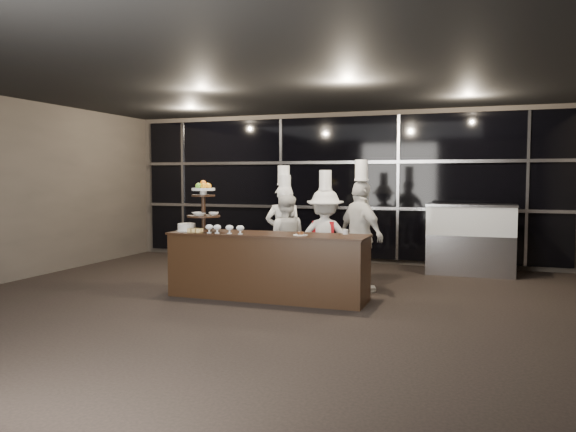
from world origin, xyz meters
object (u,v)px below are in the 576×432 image
(chef_a, at_px, (284,232))
(chef_b, at_px, (285,238))
(display_stand, at_px, (203,203))
(display_case, at_px, (471,235))
(chef_d, at_px, (361,235))
(layer_cake, at_px, (187,227))
(buffet_counter, at_px, (268,266))
(chef_c, at_px, (325,238))

(chef_a, height_order, chef_b, chef_a)
(display_stand, relative_size, chef_a, 0.39)
(display_case, bearing_deg, display_stand, -140.62)
(chef_b, height_order, chef_d, chef_d)
(layer_cake, bearing_deg, display_case, 37.96)
(display_case, distance_m, chef_a, 3.39)
(display_stand, xyz_separation_m, display_case, (3.65, 3.00, -0.65))
(chef_a, bearing_deg, buffet_counter, -82.14)
(layer_cake, height_order, chef_b, chef_b)
(buffet_counter, height_order, layer_cake, layer_cake)
(display_stand, height_order, chef_d, chef_d)
(chef_d, bearing_deg, chef_c, 167.29)
(buffet_counter, distance_m, display_case, 4.01)
(layer_cake, relative_size, chef_d, 0.15)
(chef_b, bearing_deg, chef_d, -8.71)
(chef_a, height_order, chef_d, chef_d)
(layer_cake, distance_m, chef_a, 1.60)
(chef_b, bearing_deg, buffet_counter, -83.76)
(chef_c, distance_m, chef_d, 0.60)
(layer_cake, bearing_deg, chef_c, 29.56)
(display_case, height_order, chef_c, chef_c)
(buffet_counter, xyz_separation_m, chef_b, (-0.11, 1.04, 0.27))
(layer_cake, bearing_deg, chef_a, 46.16)
(layer_cake, bearing_deg, chef_d, 20.53)
(display_case, xyz_separation_m, chef_c, (-2.09, -2.02, 0.08))
(chef_c, bearing_deg, display_case, 44.01)
(buffet_counter, height_order, chef_b, chef_b)
(layer_cake, height_order, chef_d, chef_d)
(chef_b, bearing_deg, display_case, 35.23)
(buffet_counter, bearing_deg, display_case, 48.51)
(display_case, relative_size, chef_c, 0.83)
(chef_a, distance_m, chef_d, 1.33)
(display_case, bearing_deg, chef_a, -145.88)
(display_stand, distance_m, display_case, 4.77)
(chef_c, bearing_deg, chef_d, -12.71)
(buffet_counter, relative_size, display_stand, 3.81)
(buffet_counter, distance_m, layer_cake, 1.35)
(display_stand, bearing_deg, chef_d, 21.58)
(chef_b, height_order, chef_c, chef_c)
(display_stand, bearing_deg, chef_a, 52.31)
(chef_c, bearing_deg, chef_b, 174.80)
(buffet_counter, xyz_separation_m, chef_a, (-0.15, 1.10, 0.36))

